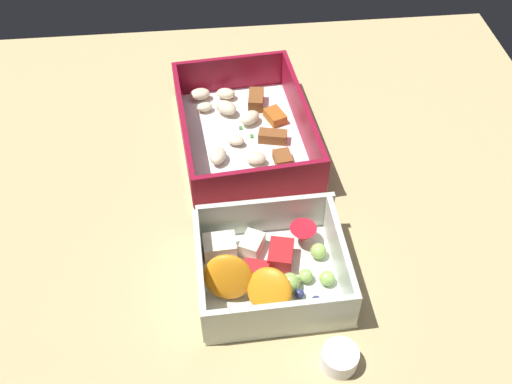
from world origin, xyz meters
TOP-DOWN VIEW (x-y plane):
  - table_surface at (0.00, 0.00)cm, footprint 80.00×80.00cm
  - pasta_container at (-12.97, -0.86)cm, footprint 23.19×17.28cm
  - fruit_bowl at (8.34, -0.40)cm, footprint 13.62×15.01cm
  - paper_cup_liner at (18.24, 4.99)cm, footprint 3.44×3.44cm

SIDE VIEW (x-z plane):
  - table_surface at x=0.00cm, z-range 0.00..2.00cm
  - paper_cup_liner at x=18.24cm, z-range 2.00..3.96cm
  - pasta_container at x=-12.97cm, z-range 0.89..6.50cm
  - fruit_bowl at x=8.34cm, z-range 1.08..6.76cm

